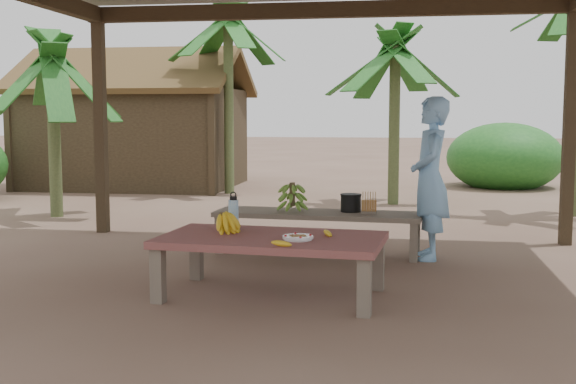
% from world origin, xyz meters
% --- Properties ---
extents(ground, '(80.00, 80.00, 0.00)m').
position_xyz_m(ground, '(0.00, 0.00, 0.00)').
color(ground, brown).
rests_on(ground, ground).
extents(work_table, '(1.88, 1.15, 0.50)m').
position_xyz_m(work_table, '(-0.10, -0.56, 0.43)').
color(work_table, brown).
rests_on(work_table, ground).
extents(bench, '(2.24, 0.75, 0.45)m').
position_xyz_m(bench, '(0.06, 1.32, 0.39)').
color(bench, brown).
rests_on(bench, ground).
extents(ripe_banana_bunch, '(0.35, 0.32, 0.18)m').
position_xyz_m(ripe_banana_bunch, '(-0.55, -0.42, 0.59)').
color(ripe_banana_bunch, yellow).
rests_on(ripe_banana_bunch, work_table).
extents(plate, '(0.25, 0.25, 0.04)m').
position_xyz_m(plate, '(0.14, -0.69, 0.52)').
color(plate, white).
rests_on(plate, work_table).
extents(loose_banana_front, '(0.16, 0.05, 0.04)m').
position_xyz_m(loose_banana_front, '(0.06, -1.00, 0.52)').
color(loose_banana_front, yellow).
rests_on(loose_banana_front, work_table).
extents(loose_banana_side, '(0.10, 0.16, 0.04)m').
position_xyz_m(loose_banana_side, '(0.35, -0.47, 0.52)').
color(loose_banana_side, yellow).
rests_on(loose_banana_side, work_table).
extents(water_flask, '(0.09, 0.09, 0.32)m').
position_xyz_m(water_flask, '(-0.50, -0.22, 0.64)').
color(water_flask, '#4295D0').
rests_on(water_flask, work_table).
extents(green_banana_stalk, '(0.30, 0.30, 0.33)m').
position_xyz_m(green_banana_stalk, '(-0.22, 1.34, 0.61)').
color(green_banana_stalk, '#598C2D').
rests_on(green_banana_stalk, bench).
extents(cooking_pot, '(0.22, 0.22, 0.18)m').
position_xyz_m(cooking_pot, '(0.40, 1.39, 0.54)').
color(cooking_pot, black).
rests_on(cooking_pot, bench).
extents(skewer_rack, '(0.18, 0.09, 0.24)m').
position_xyz_m(skewer_rack, '(0.61, 1.23, 0.57)').
color(skewer_rack, '#A57F47').
rests_on(skewer_rack, bench).
extents(woman, '(0.42, 0.62, 1.67)m').
position_xyz_m(woman, '(1.22, 1.22, 0.83)').
color(woman, '#7BB2E8').
rests_on(woman, ground).
extents(hut, '(4.40, 3.43, 2.85)m').
position_xyz_m(hut, '(-4.50, 8.00, 1.10)').
color(hut, black).
rests_on(hut, ground).
extents(banana_plant_n, '(1.80, 1.80, 2.80)m').
position_xyz_m(banana_plant_n, '(0.79, 5.75, 2.32)').
color(banana_plant_n, '#596638').
rests_on(banana_plant_n, ground).
extents(banana_plant_nw, '(1.80, 1.80, 3.49)m').
position_xyz_m(banana_plant_nw, '(-2.28, 6.91, 2.99)').
color(banana_plant_nw, '#596638').
rests_on(banana_plant_nw, ground).
extents(banana_plant_w, '(1.80, 1.80, 2.50)m').
position_xyz_m(banana_plant_w, '(-4.04, 3.50, 2.03)').
color(banana_plant_w, '#596638').
rests_on(banana_plant_w, ground).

